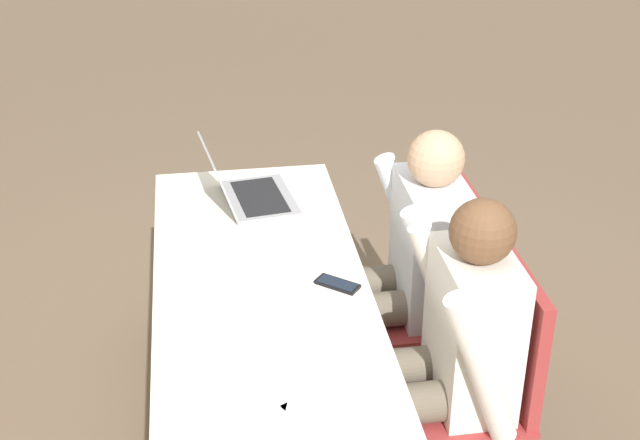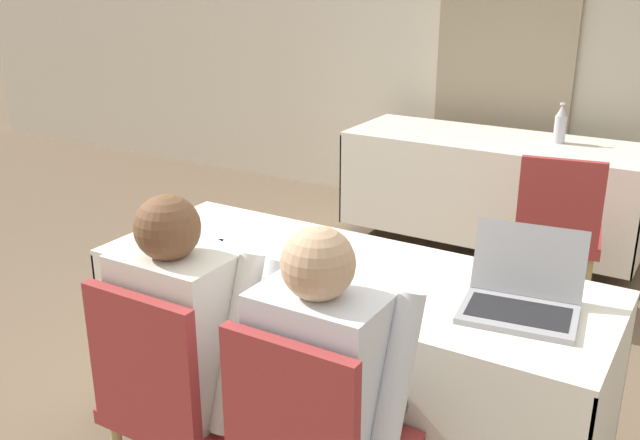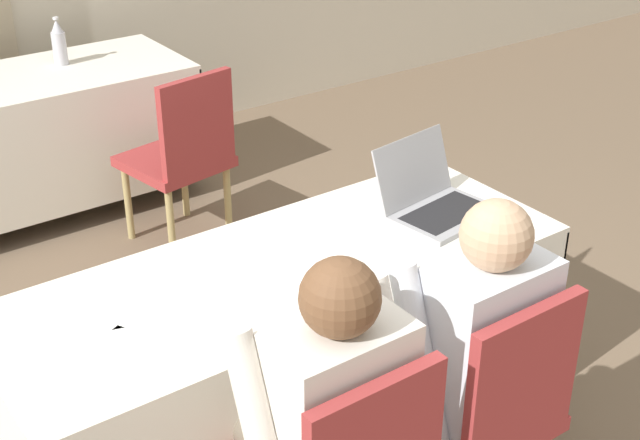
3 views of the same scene
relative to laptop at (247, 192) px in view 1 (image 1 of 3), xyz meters
name	(u,v)px [view 1 (image 1 of 3)]	position (x,y,z in m)	size (l,w,h in m)	color
conference_table_near	(264,338)	(-0.64, 0.00, -0.23)	(1.89, 0.71, 0.75)	white
laptop	(247,192)	(0.00, 0.00, 0.00)	(0.40, 0.37, 0.25)	#99999E
cell_phone	(337,284)	(-0.63, -0.24, -0.04)	(0.14, 0.15, 0.01)	black
paper_beside_laptop	(238,387)	(-1.11, 0.12, -0.05)	(0.28, 0.34, 0.00)	white
paper_centre_table	(347,405)	(-1.23, -0.17, -0.05)	(0.32, 0.36, 0.00)	white
paper_left_edge	(271,291)	(-0.64, -0.02, -0.05)	(0.28, 0.34, 0.00)	white
chair_near_left	(475,383)	(-0.90, -0.66, -0.30)	(0.44, 0.44, 0.90)	tan
chair_near_right	(434,295)	(-0.38, -0.66, -0.30)	(0.44, 0.44, 0.90)	tan
person_checkered_shirt	(448,346)	(-0.90, -0.55, -0.14)	(0.50, 0.52, 1.16)	#665B4C
person_white_shirt	(409,261)	(-0.38, -0.55, -0.14)	(0.50, 0.52, 1.16)	#665B4C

